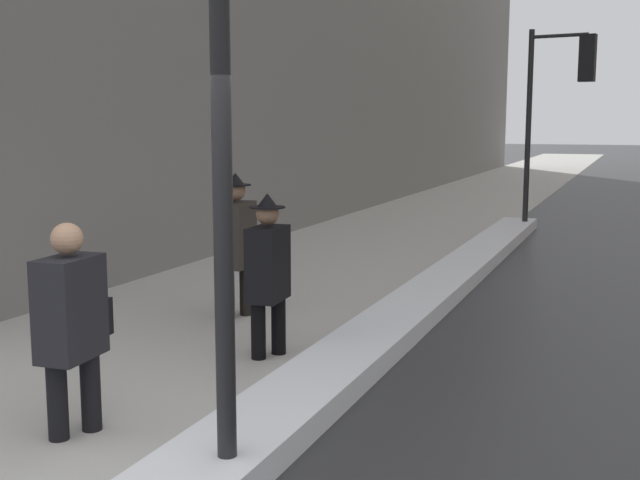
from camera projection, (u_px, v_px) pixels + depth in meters
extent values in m
cube|color=#B2AFA8|center=(431.00, 217.00, 18.93)|extent=(4.00, 80.00, 0.01)
cube|color=white|center=(433.00, 292.00, 10.15)|extent=(0.69, 15.24, 0.20)
cylinder|color=black|center=(222.00, 133.00, 4.64)|extent=(0.12, 0.12, 4.34)
cylinder|color=black|center=(528.00, 132.00, 16.23)|extent=(0.11, 0.11, 4.05)
cylinder|color=black|center=(560.00, 36.00, 15.68)|extent=(1.10, 0.23, 0.07)
cube|color=black|center=(587.00, 58.00, 15.47)|extent=(0.33, 0.24, 0.90)
sphere|color=red|center=(590.00, 43.00, 15.53)|extent=(0.19, 0.19, 0.19)
sphere|color=orange|center=(589.00, 58.00, 15.57)|extent=(0.19, 0.19, 0.19)
sphere|color=green|center=(588.00, 74.00, 15.61)|extent=(0.19, 0.19, 0.19)
cylinder|color=black|center=(90.00, 376.00, 5.78)|extent=(0.14, 0.14, 0.83)
cylinder|color=black|center=(57.00, 384.00, 5.60)|extent=(0.14, 0.14, 0.83)
cube|color=black|center=(70.00, 308.00, 5.61)|extent=(0.33, 0.52, 0.72)
sphere|color=tan|center=(67.00, 239.00, 5.54)|extent=(0.22, 0.22, 0.22)
cube|color=black|center=(99.00, 318.00, 5.97)|extent=(0.12, 0.23, 0.28)
cylinder|color=black|center=(278.00, 314.00, 7.70)|extent=(0.14, 0.14, 0.80)
cylinder|color=black|center=(258.00, 319.00, 7.53)|extent=(0.14, 0.14, 0.80)
cube|color=black|center=(268.00, 264.00, 7.54)|extent=(0.32, 0.50, 0.70)
sphere|color=#8C664C|center=(267.00, 214.00, 7.47)|extent=(0.22, 0.22, 0.22)
cylinder|color=black|center=(267.00, 207.00, 7.46)|extent=(0.34, 0.34, 0.01)
cone|color=black|center=(267.00, 200.00, 7.45)|extent=(0.21, 0.21, 0.13)
cube|color=black|center=(281.00, 273.00, 7.88)|extent=(0.12, 0.23, 0.28)
cylinder|color=black|center=(246.00, 280.00, 9.25)|extent=(0.15, 0.15, 0.85)
cylinder|color=black|center=(228.00, 283.00, 9.07)|extent=(0.15, 0.15, 0.85)
cube|color=#2D2823|center=(236.00, 235.00, 9.08)|extent=(0.34, 0.53, 0.74)
sphere|color=#8C664C|center=(236.00, 191.00, 9.01)|extent=(0.23, 0.23, 0.23)
cylinder|color=black|center=(235.00, 185.00, 9.00)|extent=(0.36, 0.36, 0.01)
cone|color=black|center=(235.00, 179.00, 8.99)|extent=(0.22, 0.22, 0.14)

